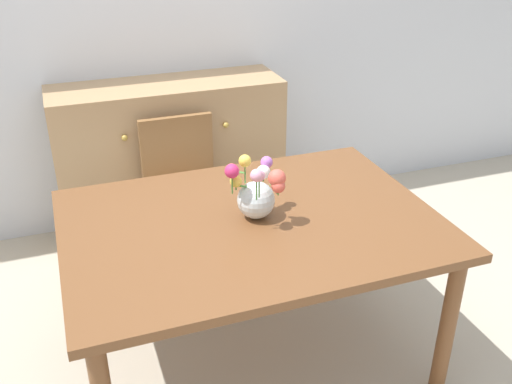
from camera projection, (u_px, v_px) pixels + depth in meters
ground_plane at (252, 355)px, 2.83m from camera, size 12.00×12.00×0.00m
back_wall at (164, 6)px, 3.53m from camera, size 7.00×0.10×2.80m
dining_table at (251, 236)px, 2.52m from camera, size 1.59×1.14×0.77m
chair_far at (183, 185)px, 3.33m from camera, size 0.42×0.42×0.90m
dresser at (171, 160)px, 3.69m from camera, size 1.40×0.47×1.00m
flower_vase at (256, 192)px, 2.44m from camera, size 0.25×0.24×0.28m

